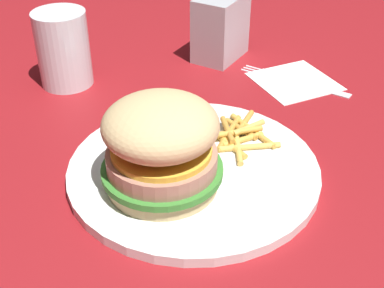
{
  "coord_description": "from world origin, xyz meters",
  "views": [
    {
      "loc": [
        -0.24,
        -0.43,
        0.37
      ],
      "look_at": [
        -0.0,
        -0.02,
        0.04
      ],
      "focal_mm": 48.79,
      "sensor_mm": 36.0,
      "label": 1
    }
  ],
  "objects_px": {
    "fries_pile": "(237,135)",
    "plate": "(192,170)",
    "fork": "(294,79)",
    "napkin_dispenser": "(221,27)",
    "sandwich": "(161,145)",
    "napkin": "(295,81)",
    "drink_glass": "(64,53)"
  },
  "relations": [
    {
      "from": "fork",
      "to": "napkin",
      "type": "bearing_deg",
      "value": -63.28
    },
    {
      "from": "plate",
      "to": "fork",
      "type": "height_order",
      "value": "plate"
    },
    {
      "from": "fries_pile",
      "to": "fork",
      "type": "distance_m",
      "value": 0.2
    },
    {
      "from": "napkin",
      "to": "drink_glass",
      "type": "height_order",
      "value": "drink_glass"
    },
    {
      "from": "sandwich",
      "to": "napkin_dispenser",
      "type": "xyz_separation_m",
      "value": [
        0.24,
        0.26,
        -0.01
      ]
    },
    {
      "from": "fries_pile",
      "to": "napkin_dispenser",
      "type": "distance_m",
      "value": 0.26
    },
    {
      "from": "plate",
      "to": "sandwich",
      "type": "bearing_deg",
      "value": -163.71
    },
    {
      "from": "napkin_dispenser",
      "to": "sandwich",
      "type": "bearing_deg",
      "value": -161.86
    },
    {
      "from": "fries_pile",
      "to": "napkin_dispenser",
      "type": "height_order",
      "value": "napkin_dispenser"
    },
    {
      "from": "napkin",
      "to": "drink_glass",
      "type": "bearing_deg",
      "value": 150.58
    },
    {
      "from": "fork",
      "to": "drink_glass",
      "type": "height_order",
      "value": "drink_glass"
    },
    {
      "from": "sandwich",
      "to": "fries_pile",
      "type": "height_order",
      "value": "sandwich"
    },
    {
      "from": "fork",
      "to": "napkin_dispenser",
      "type": "relative_size",
      "value": 1.59
    },
    {
      "from": "napkin",
      "to": "drink_glass",
      "type": "distance_m",
      "value": 0.34
    },
    {
      "from": "plate",
      "to": "fork",
      "type": "distance_m",
      "value": 0.28
    },
    {
      "from": "fork",
      "to": "napkin_dispenser",
      "type": "bearing_deg",
      "value": 110.96
    },
    {
      "from": "fries_pile",
      "to": "napkin_dispenser",
      "type": "xyz_separation_m",
      "value": [
        0.12,
        0.23,
        0.03
      ]
    },
    {
      "from": "napkin",
      "to": "fork",
      "type": "relative_size",
      "value": 0.68
    },
    {
      "from": "drink_glass",
      "to": "napkin_dispenser",
      "type": "height_order",
      "value": "drink_glass"
    },
    {
      "from": "fries_pile",
      "to": "plate",
      "type": "bearing_deg",
      "value": -164.38
    },
    {
      "from": "drink_glass",
      "to": "plate",
      "type": "bearing_deg",
      "value": -80.36
    },
    {
      "from": "plate",
      "to": "drink_glass",
      "type": "bearing_deg",
      "value": 99.64
    },
    {
      "from": "plate",
      "to": "fries_pile",
      "type": "bearing_deg",
      "value": 15.62
    },
    {
      "from": "plate",
      "to": "fries_pile",
      "type": "height_order",
      "value": "fries_pile"
    },
    {
      "from": "napkin",
      "to": "fork",
      "type": "bearing_deg",
      "value": 116.72
    },
    {
      "from": "fork",
      "to": "drink_glass",
      "type": "xyz_separation_m",
      "value": [
        -0.3,
        0.17,
        0.04
      ]
    },
    {
      "from": "plate",
      "to": "sandwich",
      "type": "distance_m",
      "value": 0.07
    },
    {
      "from": "fries_pile",
      "to": "napkin",
      "type": "xyz_separation_m",
      "value": [
        0.17,
        0.1,
        -0.02
      ]
    },
    {
      "from": "sandwich",
      "to": "fries_pile",
      "type": "distance_m",
      "value": 0.13
    },
    {
      "from": "sandwich",
      "to": "napkin_dispenser",
      "type": "relative_size",
      "value": 1.27
    },
    {
      "from": "napkin",
      "to": "napkin_dispenser",
      "type": "xyz_separation_m",
      "value": [
        -0.05,
        0.13,
        0.05
      ]
    },
    {
      "from": "napkin",
      "to": "fork",
      "type": "height_order",
      "value": "fork"
    }
  ]
}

